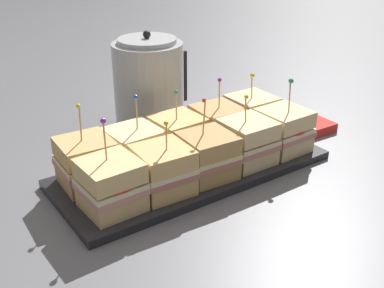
{
  "coord_description": "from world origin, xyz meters",
  "views": [
    {
      "loc": [
        -0.55,
        -0.79,
        0.53
      ],
      "look_at": [
        0.0,
        0.0,
        0.07
      ],
      "focal_mm": 45.0,
      "sensor_mm": 36.0,
      "label": 1
    }
  ],
  "objects_px": {
    "sandwich_front_right": "(247,142)",
    "sandwich_front_far_right": "(283,130)",
    "sandwich_front_far_left": "(111,185)",
    "sandwich_back_far_left": "(86,162)",
    "sandwich_back_far_right": "(251,115)",
    "napkin_stack": "(309,125)",
    "sandwich_back_left": "(134,150)",
    "sandwich_back_right": "(217,126)",
    "sandwich_front_center": "(208,155)",
    "kettle_steel": "(149,85)",
    "sandwich_front_left": "(163,170)",
    "sandwich_back_center": "(178,137)",
    "serving_platter": "(192,169)"
  },
  "relations": [
    {
      "from": "sandwich_back_right",
      "to": "sandwich_front_center",
      "type": "bearing_deg",
      "value": -134.38
    },
    {
      "from": "sandwich_back_left",
      "to": "sandwich_back_right",
      "type": "distance_m",
      "value": 0.23
    },
    {
      "from": "napkin_stack",
      "to": "sandwich_back_far_left",
      "type": "bearing_deg",
      "value": 176.23
    },
    {
      "from": "sandwich_front_right",
      "to": "sandwich_front_center",
      "type": "bearing_deg",
      "value": -179.39
    },
    {
      "from": "sandwich_front_left",
      "to": "napkin_stack",
      "type": "xyz_separation_m",
      "value": [
        0.51,
        0.07,
        -0.05
      ]
    },
    {
      "from": "sandwich_front_far_right",
      "to": "sandwich_back_left",
      "type": "xyz_separation_m",
      "value": [
        -0.34,
        0.11,
        -0.0
      ]
    },
    {
      "from": "serving_platter",
      "to": "sandwich_front_far_right",
      "type": "bearing_deg",
      "value": -14.15
    },
    {
      "from": "sandwich_back_left",
      "to": "kettle_steel",
      "type": "bearing_deg",
      "value": 52.59
    },
    {
      "from": "sandwich_back_right",
      "to": "napkin_stack",
      "type": "relative_size",
      "value": 1.53
    },
    {
      "from": "sandwich_back_left",
      "to": "serving_platter",
      "type": "bearing_deg",
      "value": -26.27
    },
    {
      "from": "sandwich_front_right",
      "to": "sandwich_front_far_right",
      "type": "xyz_separation_m",
      "value": [
        0.11,
        -0.0,
        0.0
      ]
    },
    {
      "from": "sandwich_front_right",
      "to": "sandwich_front_far_right",
      "type": "relative_size",
      "value": 0.9
    },
    {
      "from": "sandwich_front_left",
      "to": "sandwich_back_right",
      "type": "xyz_separation_m",
      "value": [
        0.23,
        0.12,
        0.0
      ]
    },
    {
      "from": "sandwich_front_center",
      "to": "sandwich_back_center",
      "type": "bearing_deg",
      "value": 90.22
    },
    {
      "from": "sandwich_front_far_left",
      "to": "sandwich_back_left",
      "type": "height_order",
      "value": "sandwich_front_far_left"
    },
    {
      "from": "sandwich_front_far_right",
      "to": "sandwich_back_far_left",
      "type": "xyz_separation_m",
      "value": [
        -0.45,
        0.11,
        -0.0
      ]
    },
    {
      "from": "kettle_steel",
      "to": "sandwich_front_far_left",
      "type": "bearing_deg",
      "value": -130.02
    },
    {
      "from": "sandwich_front_right",
      "to": "sandwich_back_right",
      "type": "distance_m",
      "value": 0.11
    },
    {
      "from": "sandwich_front_far_left",
      "to": "sandwich_back_far_left",
      "type": "bearing_deg",
      "value": 90.45
    },
    {
      "from": "sandwich_back_right",
      "to": "kettle_steel",
      "type": "xyz_separation_m",
      "value": [
        -0.06,
        0.22,
        0.06
      ]
    },
    {
      "from": "serving_platter",
      "to": "sandwich_back_left",
      "type": "bearing_deg",
      "value": 153.73
    },
    {
      "from": "sandwich_front_left",
      "to": "sandwich_back_left",
      "type": "bearing_deg",
      "value": 91.47
    },
    {
      "from": "serving_platter",
      "to": "sandwich_back_left",
      "type": "distance_m",
      "value": 0.14
    },
    {
      "from": "sandwich_front_right",
      "to": "napkin_stack",
      "type": "relative_size",
      "value": 1.47
    },
    {
      "from": "sandwich_back_center",
      "to": "kettle_steel",
      "type": "bearing_deg",
      "value": 76.85
    },
    {
      "from": "sandwich_front_center",
      "to": "kettle_steel",
      "type": "relative_size",
      "value": 0.67
    },
    {
      "from": "kettle_steel",
      "to": "sandwich_back_center",
      "type": "bearing_deg",
      "value": -103.15
    },
    {
      "from": "serving_platter",
      "to": "sandwich_back_far_left",
      "type": "height_order",
      "value": "sandwich_back_far_left"
    },
    {
      "from": "sandwich_front_far_left",
      "to": "sandwich_back_center",
      "type": "bearing_deg",
      "value": 26.78
    },
    {
      "from": "serving_platter",
      "to": "sandwich_front_far_right",
      "type": "height_order",
      "value": "sandwich_front_far_right"
    },
    {
      "from": "sandwich_front_left",
      "to": "sandwich_front_center",
      "type": "relative_size",
      "value": 0.89
    },
    {
      "from": "kettle_steel",
      "to": "napkin_stack",
      "type": "xyz_separation_m",
      "value": [
        0.35,
        -0.26,
        -0.11
      ]
    },
    {
      "from": "serving_platter",
      "to": "sandwich_back_far_left",
      "type": "xyz_separation_m",
      "value": [
        -0.23,
        0.06,
        0.06
      ]
    },
    {
      "from": "sandwich_front_far_right",
      "to": "sandwich_back_far_right",
      "type": "distance_m",
      "value": 0.11
    },
    {
      "from": "sandwich_front_left",
      "to": "kettle_steel",
      "type": "distance_m",
      "value": 0.37
    },
    {
      "from": "serving_platter",
      "to": "sandwich_front_center",
      "type": "height_order",
      "value": "sandwich_front_center"
    },
    {
      "from": "sandwich_back_right",
      "to": "napkin_stack",
      "type": "xyz_separation_m",
      "value": [
        0.28,
        -0.04,
        -0.05
      ]
    },
    {
      "from": "sandwich_back_far_right",
      "to": "sandwich_back_right",
      "type": "bearing_deg",
      "value": -179.97
    },
    {
      "from": "sandwich_front_far_left",
      "to": "sandwich_back_left",
      "type": "bearing_deg",
      "value": 45.48
    },
    {
      "from": "sandwich_back_left",
      "to": "kettle_steel",
      "type": "relative_size",
      "value": 0.65
    },
    {
      "from": "sandwich_back_far_left",
      "to": "napkin_stack",
      "type": "distance_m",
      "value": 0.63
    },
    {
      "from": "serving_platter",
      "to": "kettle_steel",
      "type": "relative_size",
      "value": 2.32
    },
    {
      "from": "serving_platter",
      "to": "napkin_stack",
      "type": "distance_m",
      "value": 0.4
    },
    {
      "from": "sandwich_front_center",
      "to": "sandwich_back_far_right",
      "type": "height_order",
      "value": "sandwich_front_center"
    },
    {
      "from": "sandwich_front_far_left",
      "to": "sandwich_front_far_right",
      "type": "height_order",
      "value": "sandwich_front_far_left"
    },
    {
      "from": "sandwich_front_center",
      "to": "napkin_stack",
      "type": "relative_size",
      "value": 1.6
    },
    {
      "from": "napkin_stack",
      "to": "sandwich_front_far_left",
      "type": "bearing_deg",
      "value": -173.42
    },
    {
      "from": "serving_platter",
      "to": "sandwich_back_far_right",
      "type": "height_order",
      "value": "sandwich_back_far_right"
    },
    {
      "from": "serving_platter",
      "to": "napkin_stack",
      "type": "bearing_deg",
      "value": 2.29
    },
    {
      "from": "serving_platter",
      "to": "sandwich_back_far_left",
      "type": "bearing_deg",
      "value": 165.87
    }
  ]
}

